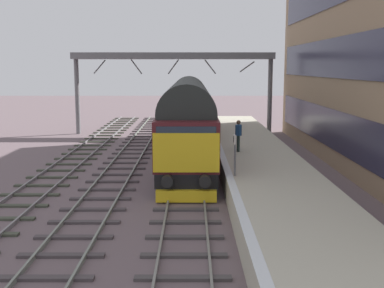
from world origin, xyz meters
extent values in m
plane|color=#68565B|center=(0.00, 0.00, 0.00)|extent=(140.00, 140.00, 0.00)
cube|color=gray|center=(-0.72, 0.00, 0.07)|extent=(0.07, 60.00, 0.15)
cube|color=gray|center=(0.72, 0.00, 0.07)|extent=(0.07, 60.00, 0.15)
cube|color=#474242|center=(0.00, -9.75, 0.04)|extent=(2.50, 0.26, 0.09)
cube|color=#474242|center=(0.00, -8.25, 0.04)|extent=(2.50, 0.26, 0.09)
cube|color=#474242|center=(0.00, -6.75, 0.04)|extent=(2.50, 0.26, 0.09)
cube|color=#474242|center=(0.00, -5.25, 0.04)|extent=(2.50, 0.26, 0.09)
cube|color=#474242|center=(0.00, -3.75, 0.04)|extent=(2.50, 0.26, 0.09)
cube|color=#474242|center=(0.00, -2.25, 0.04)|extent=(2.50, 0.26, 0.09)
cube|color=#474242|center=(0.00, -0.75, 0.04)|extent=(2.50, 0.26, 0.09)
cube|color=#474242|center=(0.00, 0.75, 0.04)|extent=(2.50, 0.26, 0.09)
cube|color=#474242|center=(0.00, 2.25, 0.04)|extent=(2.50, 0.26, 0.09)
cube|color=#474242|center=(0.00, 3.75, 0.04)|extent=(2.50, 0.26, 0.09)
cube|color=#474242|center=(0.00, 5.25, 0.04)|extent=(2.50, 0.26, 0.09)
cube|color=#474242|center=(0.00, 6.75, 0.04)|extent=(2.50, 0.26, 0.09)
cube|color=#474242|center=(0.00, 8.25, 0.04)|extent=(2.50, 0.26, 0.09)
cube|color=#474242|center=(0.00, 9.75, 0.04)|extent=(2.50, 0.26, 0.09)
cube|color=#474242|center=(0.00, 11.25, 0.04)|extent=(2.50, 0.26, 0.09)
cube|color=#474242|center=(0.00, 12.75, 0.04)|extent=(2.50, 0.26, 0.09)
cube|color=#474242|center=(0.00, 14.25, 0.04)|extent=(2.50, 0.26, 0.09)
cube|color=#474242|center=(0.00, 15.75, 0.04)|extent=(2.50, 0.26, 0.09)
cube|color=#474242|center=(0.00, 17.25, 0.04)|extent=(2.50, 0.26, 0.09)
cube|color=#474242|center=(0.00, 18.75, 0.04)|extent=(2.50, 0.26, 0.09)
cube|color=#474242|center=(0.00, 20.25, 0.04)|extent=(2.50, 0.26, 0.09)
cube|color=#474242|center=(0.00, 21.75, 0.04)|extent=(2.50, 0.26, 0.09)
cube|color=#474242|center=(0.00, 23.25, 0.04)|extent=(2.50, 0.26, 0.09)
cube|color=#474242|center=(0.00, 24.75, 0.04)|extent=(2.50, 0.26, 0.09)
cube|color=#474242|center=(0.00, 26.25, 0.04)|extent=(2.50, 0.26, 0.09)
cube|color=#474242|center=(0.00, 27.75, 0.04)|extent=(2.50, 0.26, 0.09)
cube|color=#474242|center=(0.00, 29.25, 0.04)|extent=(2.50, 0.26, 0.09)
cube|color=slate|center=(-4.24, 0.00, 0.07)|extent=(0.07, 60.00, 0.15)
cube|color=slate|center=(-2.80, 0.00, 0.07)|extent=(0.07, 60.00, 0.15)
cube|color=#484042|center=(-3.52, -9.75, 0.04)|extent=(2.50, 0.26, 0.09)
cube|color=#484042|center=(-3.52, -8.25, 0.04)|extent=(2.50, 0.26, 0.09)
cube|color=#484042|center=(-3.52, -6.75, 0.04)|extent=(2.50, 0.26, 0.09)
cube|color=#484042|center=(-3.52, -5.25, 0.04)|extent=(2.50, 0.26, 0.09)
cube|color=#484042|center=(-3.52, -3.75, 0.04)|extent=(2.50, 0.26, 0.09)
cube|color=#484042|center=(-3.52, -2.25, 0.04)|extent=(2.50, 0.26, 0.09)
cube|color=#484042|center=(-3.52, -0.75, 0.04)|extent=(2.50, 0.26, 0.09)
cube|color=#484042|center=(-3.52, 0.75, 0.04)|extent=(2.50, 0.26, 0.09)
cube|color=#484042|center=(-3.52, 2.25, 0.04)|extent=(2.50, 0.26, 0.09)
cube|color=#484042|center=(-3.52, 3.75, 0.04)|extent=(2.50, 0.26, 0.09)
cube|color=#484042|center=(-3.52, 5.25, 0.04)|extent=(2.50, 0.26, 0.09)
cube|color=#484042|center=(-3.52, 6.75, 0.04)|extent=(2.50, 0.26, 0.09)
cube|color=#484042|center=(-3.52, 8.25, 0.04)|extent=(2.50, 0.26, 0.09)
cube|color=#484042|center=(-3.52, 9.75, 0.04)|extent=(2.50, 0.26, 0.09)
cube|color=#484042|center=(-3.52, 11.25, 0.04)|extent=(2.50, 0.26, 0.09)
cube|color=#484042|center=(-3.52, 12.75, 0.04)|extent=(2.50, 0.26, 0.09)
cube|color=#484042|center=(-3.52, 14.25, 0.04)|extent=(2.50, 0.26, 0.09)
cube|color=#484042|center=(-3.52, 15.75, 0.04)|extent=(2.50, 0.26, 0.09)
cube|color=#484042|center=(-3.52, 17.25, 0.04)|extent=(2.50, 0.26, 0.09)
cube|color=#484042|center=(-3.52, 18.75, 0.04)|extent=(2.50, 0.26, 0.09)
cube|color=#484042|center=(-3.52, 20.25, 0.04)|extent=(2.50, 0.26, 0.09)
cube|color=#484042|center=(-3.52, 21.75, 0.04)|extent=(2.50, 0.26, 0.09)
cube|color=#484042|center=(-3.52, 23.25, 0.04)|extent=(2.50, 0.26, 0.09)
cube|color=#484042|center=(-3.52, 24.75, 0.04)|extent=(2.50, 0.26, 0.09)
cube|color=#484042|center=(-3.52, 26.25, 0.04)|extent=(2.50, 0.26, 0.09)
cube|color=#484042|center=(-3.52, 27.75, 0.04)|extent=(2.50, 0.26, 0.09)
cube|color=#484042|center=(-3.52, 29.25, 0.04)|extent=(2.50, 0.26, 0.09)
cube|color=slate|center=(-7.33, 0.00, 0.07)|extent=(0.07, 60.00, 0.15)
cube|color=slate|center=(-5.89, 0.00, 0.07)|extent=(0.07, 60.00, 0.15)
cube|color=#414538|center=(-6.61, -4.86, 0.04)|extent=(2.50, 0.26, 0.09)
cube|color=#414538|center=(-6.61, -3.24, 0.04)|extent=(2.50, 0.26, 0.09)
cube|color=#414538|center=(-6.61, -1.62, 0.04)|extent=(2.50, 0.26, 0.09)
cube|color=#414538|center=(-6.61, 0.00, 0.04)|extent=(2.50, 0.26, 0.09)
cube|color=#414538|center=(-6.61, 1.62, 0.04)|extent=(2.50, 0.26, 0.09)
cube|color=#414538|center=(-6.61, 3.24, 0.04)|extent=(2.50, 0.26, 0.09)
cube|color=#414538|center=(-6.61, 4.86, 0.04)|extent=(2.50, 0.26, 0.09)
cube|color=#414538|center=(-6.61, 6.49, 0.04)|extent=(2.50, 0.26, 0.09)
cube|color=#414538|center=(-6.61, 8.11, 0.04)|extent=(2.50, 0.26, 0.09)
cube|color=#414538|center=(-6.61, 9.73, 0.04)|extent=(2.50, 0.26, 0.09)
cube|color=#414538|center=(-6.61, 11.35, 0.04)|extent=(2.50, 0.26, 0.09)
cube|color=#414538|center=(-6.61, 12.97, 0.04)|extent=(2.50, 0.26, 0.09)
cube|color=#414538|center=(-6.61, 14.59, 0.04)|extent=(2.50, 0.26, 0.09)
cube|color=#414538|center=(-6.61, 16.22, 0.04)|extent=(2.50, 0.26, 0.09)
cube|color=#414538|center=(-6.61, 17.84, 0.04)|extent=(2.50, 0.26, 0.09)
cube|color=#414538|center=(-6.61, 19.46, 0.04)|extent=(2.50, 0.26, 0.09)
cube|color=#414538|center=(-6.61, 21.08, 0.04)|extent=(2.50, 0.26, 0.09)
cube|color=#414538|center=(-6.61, 22.70, 0.04)|extent=(2.50, 0.26, 0.09)
cube|color=#414538|center=(-6.61, 24.32, 0.04)|extent=(2.50, 0.26, 0.09)
cube|color=#414538|center=(-6.61, 25.95, 0.04)|extent=(2.50, 0.26, 0.09)
cube|color=#414538|center=(-6.61, 27.57, 0.04)|extent=(2.50, 0.26, 0.09)
cube|color=#414538|center=(-6.61, 29.19, 0.04)|extent=(2.50, 0.26, 0.09)
cube|color=#BCB6A0|center=(3.60, 0.00, 0.50)|extent=(4.00, 44.00, 1.00)
cube|color=white|center=(1.75, 0.00, 1.00)|extent=(0.30, 44.00, 0.01)
cube|color=#2D2C43|center=(7.80, 3.30, 2.08)|extent=(0.06, 28.46, 2.12)
cube|color=#2D2C43|center=(7.80, 3.30, 5.86)|extent=(0.06, 28.46, 2.12)
cube|color=black|center=(0.00, 7.24, 0.82)|extent=(2.56, 19.57, 0.60)
cube|color=#4F181D|center=(0.00, 7.24, 2.17)|extent=(2.70, 19.57, 2.10)
cylinder|color=#232725|center=(0.00, 7.24, 3.40)|extent=(2.56, 18.01, 2.57)
cube|color=yellow|center=(0.00, -2.59, 2.02)|extent=(2.65, 0.08, 1.58)
cube|color=#232D3D|center=(0.00, -2.57, 2.75)|extent=(2.38, 0.04, 0.64)
cube|color=#232D3D|center=(1.37, 7.24, 2.47)|extent=(0.04, 13.70, 0.44)
cylinder|color=black|center=(-0.75, -2.80, 0.92)|extent=(0.48, 0.35, 0.48)
cylinder|color=black|center=(0.75, -2.80, 0.92)|extent=(0.48, 0.35, 0.48)
cube|color=yellow|center=(0.00, -2.65, 0.29)|extent=(2.43, 0.36, 0.47)
cylinder|color=black|center=(0.00, -0.72, 0.52)|extent=(1.64, 1.04, 1.04)
cylinder|color=black|center=(0.00, 0.38, 0.52)|extent=(1.64, 1.04, 1.04)
cylinder|color=black|center=(0.00, 1.48, 0.52)|extent=(1.64, 1.04, 1.04)
cylinder|color=black|center=(0.00, 12.99, 0.52)|extent=(1.64, 1.04, 1.04)
cylinder|color=black|center=(0.00, 14.09, 0.52)|extent=(1.64, 1.04, 1.04)
cylinder|color=black|center=(0.00, 15.19, 0.52)|extent=(1.64, 1.04, 1.04)
cylinder|color=slate|center=(1.97, -2.20, 1.84)|extent=(0.08, 0.08, 1.67)
cube|color=white|center=(1.94, -2.20, 2.50)|extent=(0.05, 0.44, 0.36)
cube|color=black|center=(1.91, -2.20, 2.50)|extent=(0.01, 0.20, 0.24)
cylinder|color=#23332F|center=(2.65, 3.40, 1.43)|extent=(0.13, 0.13, 0.84)
cylinder|color=#23332F|center=(2.64, 3.60, 1.43)|extent=(0.13, 0.13, 0.84)
cylinder|color=navy|center=(2.65, 3.50, 2.13)|extent=(0.36, 0.36, 0.56)
sphere|color=brown|center=(2.65, 3.50, 2.54)|extent=(0.22, 0.22, 0.22)
cylinder|color=navy|center=(2.66, 3.29, 2.13)|extent=(0.09, 0.09, 0.52)
cylinder|color=navy|center=(2.63, 3.71, 2.13)|extent=(0.09, 0.09, 0.52)
cylinder|color=slate|center=(-9.01, 17.54, 3.00)|extent=(0.36, 0.36, 5.99)
cylinder|color=slate|center=(6.50, 17.54, 3.00)|extent=(0.36, 0.36, 5.99)
cube|color=slate|center=(-1.25, 17.54, 6.24)|extent=(15.91, 2.00, 0.50)
cylinder|color=slate|center=(-7.14, 17.54, 5.39)|extent=(1.00, 0.10, 1.12)
cylinder|color=slate|center=(-4.20, 17.54, 5.39)|extent=(0.91, 0.10, 1.19)
cylinder|color=slate|center=(-1.25, 17.54, 5.39)|extent=(0.92, 0.10, 1.18)
cylinder|color=slate|center=(1.69, 17.54, 5.39)|extent=(0.94, 0.10, 1.16)
cylinder|color=slate|center=(4.63, 17.54, 5.39)|extent=(1.20, 0.10, 0.89)
camera|label=1|loc=(0.23, -21.36, 5.38)|focal=45.15mm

